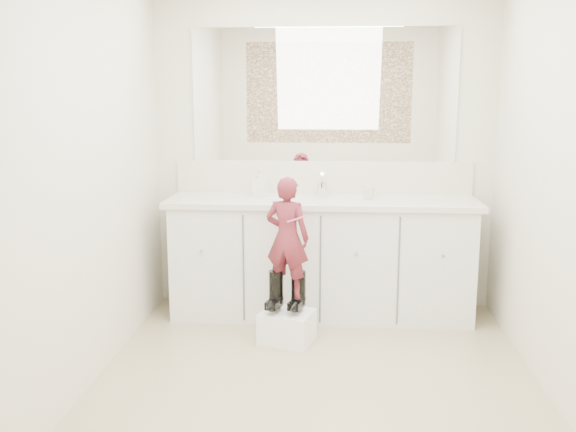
{
  "coord_description": "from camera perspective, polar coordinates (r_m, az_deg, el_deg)",
  "views": [
    {
      "loc": [
        0.1,
        -3.45,
        1.67
      ],
      "look_at": [
        -0.22,
        0.81,
        0.84
      ],
      "focal_mm": 40.0,
      "sensor_mm": 36.0,
      "label": 1
    }
  ],
  "objects": [
    {
      "name": "wall_left",
      "position": [
        3.75,
        -17.69,
        3.32
      ],
      "size": [
        0.0,
        3.0,
        3.0
      ],
      "primitive_type": "plane",
      "rotation": [
        1.57,
        0.0,
        1.57
      ],
      "color": "beige",
      "rests_on": "floor"
    },
    {
      "name": "wall_back",
      "position": [
        4.97,
        3.14,
        5.59
      ],
      "size": [
        2.6,
        0.0,
        2.6
      ],
      "primitive_type": "plane",
      "rotation": [
        1.57,
        0.0,
        0.0
      ],
      "color": "beige",
      "rests_on": "floor"
    },
    {
      "name": "toothbrush",
      "position": [
        4.12,
        0.82,
        -0.26
      ],
      "size": [
        0.13,
        0.05,
        0.06
      ],
      "primitive_type": "cylinder",
      "rotation": [
        0.0,
        1.22,
        -0.27
      ],
      "color": "#DD5594",
      "rests_on": "toddler"
    },
    {
      "name": "countertop",
      "position": [
        4.73,
        3.02,
        1.28
      ],
      "size": [
        2.28,
        0.58,
        0.04
      ],
      "primitive_type": "cube",
      "color": "beige",
      "rests_on": "vanity_cabinet"
    },
    {
      "name": "wall_right",
      "position": [
        3.68,
        23.32,
        2.81
      ],
      "size": [
        0.0,
        3.0,
        3.0
      ],
      "primitive_type": "plane",
      "rotation": [
        1.57,
        0.0,
        -1.57
      ],
      "color": "beige",
      "rests_on": "floor"
    },
    {
      "name": "mirror",
      "position": [
        4.94,
        3.19,
        10.67
      ],
      "size": [
        2.0,
        0.02,
        1.0
      ],
      "primitive_type": "cube",
      "color": "white",
      "rests_on": "wall_back"
    },
    {
      "name": "boot_left",
      "position": [
        4.33,
        -1.06,
        -6.66
      ],
      "size": [
        0.15,
        0.21,
        0.28
      ],
      "primitive_type": null,
      "rotation": [
        0.0,
        0.0,
        -0.27
      ],
      "color": "black",
      "rests_on": "step_stool"
    },
    {
      "name": "faucet",
      "position": [
        4.88,
        3.08,
        2.41
      ],
      "size": [
        0.08,
        0.08,
        0.1
      ],
      "primitive_type": "cylinder",
      "color": "silver",
      "rests_on": "countertop"
    },
    {
      "name": "dot_panel",
      "position": [
        1.96,
        1.42,
        10.49
      ],
      "size": [
        2.0,
        0.01,
        1.2
      ],
      "primitive_type": "cube",
      "color": "#472819",
      "rests_on": "wall_front"
    },
    {
      "name": "step_stool",
      "position": [
        4.39,
        -0.09,
        -9.82
      ],
      "size": [
        0.4,
        0.36,
        0.21
      ],
      "primitive_type": "cube",
      "rotation": [
        0.0,
        0.0,
        -0.27
      ],
      "color": "white",
      "rests_on": "floor"
    },
    {
      "name": "floor",
      "position": [
        3.83,
        2.46,
        -14.81
      ],
      "size": [
        3.0,
        3.0,
        0.0
      ],
      "primitive_type": "plane",
      "color": "#948561",
      "rests_on": "ground"
    },
    {
      "name": "wall_front",
      "position": [
        2.0,
        1.34,
        -2.48
      ],
      "size": [
        2.6,
        0.0,
        2.6
      ],
      "primitive_type": "plane",
      "rotation": [
        -1.57,
        0.0,
        0.0
      ],
      "color": "beige",
      "rests_on": "floor"
    },
    {
      "name": "backsplash",
      "position": [
        4.98,
        3.11,
        3.45
      ],
      "size": [
        2.28,
        0.03,
        0.25
      ],
      "primitive_type": "cube",
      "color": "beige",
      "rests_on": "countertop"
    },
    {
      "name": "toddler",
      "position": [
        4.23,
        -0.07,
        -1.93
      ],
      "size": [
        0.34,
        0.27,
        0.81
      ],
      "primitive_type": "imported",
      "rotation": [
        0.0,
        0.0,
        2.87
      ],
      "color": "#AB3440",
      "rests_on": "step_stool"
    },
    {
      "name": "boot_right",
      "position": [
        4.32,
        0.93,
        -6.71
      ],
      "size": [
        0.15,
        0.21,
        0.28
      ],
      "primitive_type": null,
      "rotation": [
        0.0,
        0.0,
        -0.27
      ],
      "color": "black",
      "rests_on": "step_stool"
    },
    {
      "name": "cup",
      "position": [
        4.76,
        7.16,
        2.1
      ],
      "size": [
        0.12,
        0.12,
        0.1
      ],
      "primitive_type": "imported",
      "rotation": [
        0.0,
        0.0,
        -0.16
      ],
      "color": "beige",
      "rests_on": "countertop"
    },
    {
      "name": "vanity_cabinet",
      "position": [
        4.84,
        2.97,
        -3.9
      ],
      "size": [
        2.2,
        0.55,
        0.85
      ],
      "primitive_type": "cube",
      "color": "silver",
      "rests_on": "floor"
    },
    {
      "name": "soap_bottle",
      "position": [
        4.83,
        -2.48,
        2.97
      ],
      "size": [
        0.12,
        0.12,
        0.21
      ],
      "primitive_type": "imported",
      "rotation": [
        0.0,
        0.0,
        -0.27
      ],
      "color": "silver",
      "rests_on": "countertop"
    }
  ]
}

